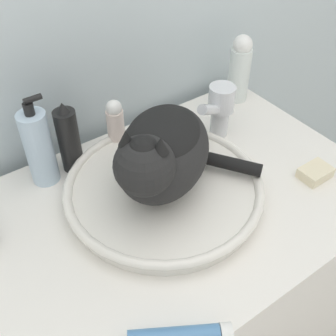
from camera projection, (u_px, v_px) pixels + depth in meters
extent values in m
cube|color=silver|center=(63.00, 0.00, 0.85)|extent=(8.00, 0.05, 2.40)
cube|color=white|center=(162.00, 317.00, 1.16)|extent=(0.94, 0.57, 0.88)
cylinder|color=white|center=(164.00, 191.00, 0.88)|extent=(0.39, 0.39, 0.03)
torus|color=white|center=(164.00, 185.00, 0.87)|extent=(0.41, 0.41, 0.02)
ellipsoid|color=black|center=(163.00, 153.00, 0.81)|extent=(0.30, 0.28, 0.16)
ellipsoid|color=black|center=(163.00, 135.00, 0.78)|extent=(0.23, 0.22, 0.07)
sphere|color=black|center=(144.00, 166.00, 0.71)|extent=(0.11, 0.11, 0.11)
sphere|color=black|center=(144.00, 152.00, 0.69)|extent=(0.06, 0.06, 0.06)
cone|color=black|center=(126.00, 138.00, 0.68)|extent=(0.03, 0.03, 0.03)
cone|color=black|center=(161.00, 145.00, 0.67)|extent=(0.03, 0.03, 0.03)
cylinder|color=black|center=(211.00, 159.00, 0.89)|extent=(0.15, 0.20, 0.03)
cylinder|color=silver|center=(219.00, 122.00, 1.03)|extent=(0.04, 0.04, 0.07)
cylinder|color=silver|center=(212.00, 110.00, 0.95)|extent=(0.11, 0.07, 0.08)
cylinder|color=silver|center=(222.00, 98.00, 0.98)|extent=(0.06, 0.06, 0.06)
cylinder|color=silver|center=(39.00, 148.00, 0.87)|extent=(0.06, 0.06, 0.17)
cylinder|color=black|center=(29.00, 109.00, 0.81)|extent=(0.02, 0.02, 0.02)
cylinder|color=black|center=(32.00, 99.00, 0.80)|extent=(0.04, 0.01, 0.01)
cylinder|color=black|center=(69.00, 141.00, 0.91)|extent=(0.05, 0.05, 0.15)
cone|color=black|center=(62.00, 108.00, 0.85)|extent=(0.03, 0.03, 0.02)
cylinder|color=silver|center=(239.00, 75.00, 1.12)|extent=(0.06, 0.06, 0.15)
sphere|color=white|center=(243.00, 45.00, 1.07)|extent=(0.05, 0.05, 0.05)
cylinder|color=silver|center=(116.00, 130.00, 0.97)|extent=(0.04, 0.04, 0.11)
sphere|color=white|center=(114.00, 108.00, 0.93)|extent=(0.04, 0.04, 0.04)
cylinder|color=white|center=(225.00, 333.00, 0.65)|extent=(0.03, 0.04, 0.04)
cube|color=beige|center=(315.00, 173.00, 0.93)|extent=(0.07, 0.05, 0.02)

